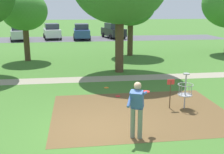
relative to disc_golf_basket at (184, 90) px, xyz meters
name	(u,v)px	position (x,y,z in m)	size (l,w,h in m)	color
ground_plane	(98,130)	(-3.40, -1.50, -0.75)	(160.00, 160.00, 0.00)	#3D6B28
dirt_tee_pad	(140,112)	(-1.71, -0.17, -0.75)	(6.44, 4.76, 0.01)	brown
disc_golf_basket	(184,90)	(0.00, 0.00, 0.00)	(0.98, 0.58, 1.39)	#9E9EA3
player_throwing	(137,106)	(-2.31, -2.18, 0.23)	(0.87, 0.90, 1.71)	slate
frisbee_near_basket	(118,96)	(-2.24, 1.79, -0.74)	(0.21, 0.21, 0.02)	red
frisbee_far_left	(106,88)	(-2.58, 3.17, -0.74)	(0.21, 0.21, 0.02)	orange
tree_mid_left	(24,11)	(-7.43, 10.97, 2.74)	(3.21, 3.21, 4.89)	#4C3823
tree_mid_right	(131,4)	(0.38, 12.17, 3.24)	(3.91, 3.91, 5.68)	#4C3823
parking_lot_strip	(79,39)	(-3.40, 24.79, -0.75)	(36.00, 6.00, 0.01)	#4C4C51
parked_car_leftmost	(19,32)	(-10.36, 24.29, 0.17)	(2.51, 4.45, 1.84)	#B2B7BC
parked_car_center_left	(52,31)	(-6.67, 25.19, 0.17)	(2.44, 4.42, 1.84)	silver
parked_car_center_right	(82,32)	(-3.12, 24.29, 0.17)	(2.01, 4.22, 1.84)	#2D4784
parked_car_rightmost	(113,31)	(0.87, 25.15, 0.17)	(2.79, 4.52, 1.84)	black
gravel_path	(87,79)	(-3.40, 4.93, -0.75)	(40.00, 1.21, 0.00)	gray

